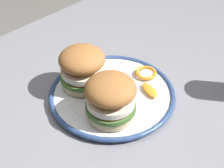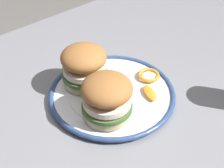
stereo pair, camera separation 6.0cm
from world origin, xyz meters
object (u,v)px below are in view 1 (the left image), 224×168
object	(u,v)px
sandwich_half_left	(111,97)
dinner_plate	(112,94)
sandwich_half_right	(82,67)
dining_table	(112,119)

from	to	relation	value
sandwich_half_left	dinner_plate	bearing A→B (deg)	-138.81
dinner_plate	sandwich_half_left	size ratio (longest dim) A/B	2.30
dinner_plate	sandwich_half_right	size ratio (longest dim) A/B	2.36
dining_table	dinner_plate	size ratio (longest dim) A/B	4.50
dining_table	dinner_plate	xyz separation A→B (m)	(0.01, 0.01, 0.11)
dinner_plate	sandwich_half_left	world-z (taller)	sandwich_half_left
dining_table	sandwich_half_left	distance (m)	0.19
sandwich_half_left	sandwich_half_right	size ratio (longest dim) A/B	1.03
sandwich_half_right	dinner_plate	bearing A→B (deg)	110.71
sandwich_half_left	dining_table	bearing A→B (deg)	-139.06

